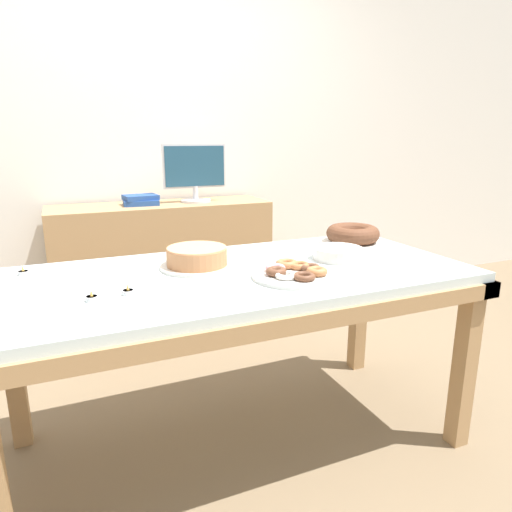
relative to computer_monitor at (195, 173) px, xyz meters
name	(u,v)px	position (x,y,z in m)	size (l,w,h in m)	color
ground_plane	(240,442)	(-0.24, -1.40, -1.03)	(12.00, 12.00, 0.00)	#7A664C
wall_back	(148,131)	(-0.24, 0.30, 0.27)	(8.00, 0.10, 2.60)	white
dining_table	(238,293)	(-0.24, -1.40, -0.36)	(1.81, 0.85, 0.76)	silver
sideboard	(164,265)	(-0.24, 0.00, -0.61)	(1.41, 0.44, 0.84)	tan
computer_monitor	(195,173)	(0.00, 0.00, 0.00)	(0.42, 0.20, 0.38)	silver
book_stack	(141,200)	(-0.36, 0.00, -0.16)	(0.23, 0.19, 0.06)	#23478C
cake_chocolate_round	(197,258)	(-0.37, -1.29, -0.23)	(0.29, 0.29, 0.08)	silver
cake_golden_bundt	(353,235)	(0.43, -1.19, -0.23)	(0.31, 0.31, 0.09)	silver
pastry_platter	(295,273)	(-0.07, -1.55, -0.25)	(0.32, 0.32, 0.04)	silver
plate_stack	(337,253)	(0.21, -1.39, -0.24)	(0.21, 0.21, 0.05)	silver
tealight_near_front	(128,292)	(-0.66, -1.51, -0.26)	(0.04, 0.04, 0.04)	silver
tealight_right_edge	(92,298)	(-0.78, -1.53, -0.26)	(0.04, 0.04, 0.04)	silver
tealight_centre	(23,272)	(-0.99, -1.13, -0.26)	(0.04, 0.04, 0.04)	silver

